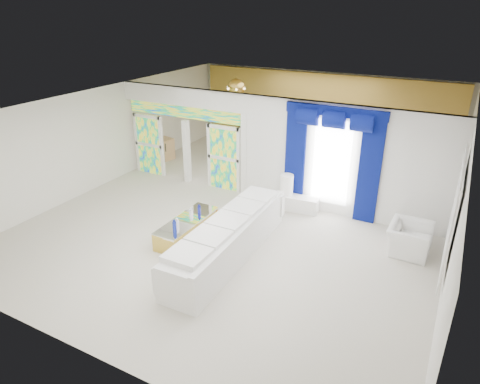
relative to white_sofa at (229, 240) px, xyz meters
The scene contains 22 objects.
floor 2.41m from the white_sofa, 104.68° to the left, with size 12.00×12.00×0.00m, color #B7AF9E.
dividing_wall 3.80m from the white_sofa, 64.83° to the left, with size 5.70×0.18×3.00m, color white.
dividing_header 5.31m from the white_sofa, 136.32° to the left, with size 4.30×0.18×0.55m, color white.
stained_panel_left 5.92m from the white_sofa, 145.95° to the left, with size 0.95×0.04×2.00m, color #994C3F.
stained_panel_right 3.91m from the white_sofa, 121.59° to the left, with size 0.95×0.04×2.00m, color #994C3F.
stained_transom 5.12m from the white_sofa, 136.32° to the left, with size 4.00×0.05×0.35m, color #994C3F.
window_pane 3.60m from the white_sofa, 67.88° to the left, with size 1.00×0.02×2.30m, color white.
blue_drape_left 3.33m from the white_sofa, 84.61° to the left, with size 0.55×0.10×2.80m, color #030C47.
blue_drape_right 4.04m from the white_sofa, 54.02° to the left, with size 0.55×0.10×2.80m, color #030C47.
blue_pelmet 4.19m from the white_sofa, 67.70° to the left, with size 2.60×0.12×0.25m, color #030C47.
wall_mirror 4.67m from the white_sofa, 16.63° to the left, with size 0.04×2.70×1.90m, color white.
gold_curtains 8.29m from the white_sofa, 94.20° to the left, with size 9.70×0.12×2.90m, color #AE7C29.
white_sofa is the anchor object (origin of this frame).
coffee_table 1.40m from the white_sofa, 167.47° to the left, with size 0.65×1.95×0.43m, color gold.
console_table 2.98m from the white_sofa, 80.71° to the left, with size 1.23×0.39×0.41m, color white.
table_lamp 2.96m from the white_sofa, 86.49° to the left, with size 0.36×0.36×0.58m, color white.
armchair 4.14m from the white_sofa, 30.57° to the left, with size 1.04×0.90×0.67m, color white.
grand_piano 7.14m from the white_sofa, 112.63° to the left, with size 1.36×1.78×0.90m, color black.
piano_bench 5.70m from the white_sofa, 118.83° to the left, with size 0.86×0.34×0.29m, color black.
tv_console 7.08m from the white_sofa, 138.72° to the left, with size 0.54×0.49×0.78m, color #A58452.
chandelier 6.77m from the white_sofa, 116.99° to the left, with size 0.60×0.60×0.60m, color gold.
decanters 1.39m from the white_sofa, behind, with size 0.22×1.10×0.22m.
Camera 1 is at (4.75, -9.56, 5.30)m, focal length 32.04 mm.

